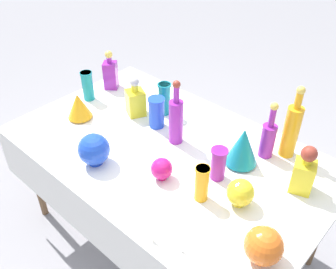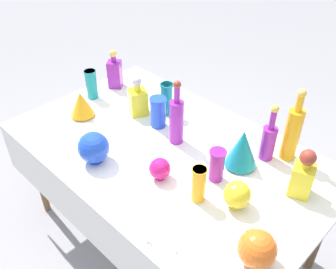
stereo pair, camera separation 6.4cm
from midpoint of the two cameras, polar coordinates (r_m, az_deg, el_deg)
name	(u,v)px [view 1 (the left image)]	position (r m, az deg, el deg)	size (l,w,h in m)	color
ground_plane	(168,236)	(2.62, -0.73, -15.21)	(40.00, 40.00, 0.00)	gray
display_table	(163,160)	(2.09, -1.58, -3.90)	(1.78, 1.10, 0.76)	white
tall_bottle_0	(268,137)	(2.03, 14.15, -0.42)	(0.08, 0.08, 0.33)	purple
tall_bottle_1	(292,129)	(2.04, 17.46, 0.81)	(0.08, 0.08, 0.42)	orange
tall_bottle_2	(176,119)	(2.05, 0.33, 2.34)	(0.08, 0.08, 0.39)	purple
square_decanter_0	(111,73)	(2.62, -9.46, 9.19)	(0.12, 0.12, 0.27)	purple
square_decanter_1	(304,171)	(1.87, 19.10, -5.35)	(0.13, 0.13, 0.26)	yellow
square_decanter_2	(136,100)	(2.32, -5.77, 5.20)	(0.14, 0.14, 0.26)	yellow
slender_vase_0	(202,183)	(1.74, 4.12, -7.34)	(0.07, 0.07, 0.19)	orange
slender_vase_1	(164,98)	(2.31, -1.37, 5.59)	(0.08, 0.08, 0.21)	teal
slender_vase_2	(88,85)	(2.52, -12.89, 7.35)	(0.08, 0.08, 0.20)	teal
slender_vase_3	(218,163)	(1.85, 6.67, -4.38)	(0.09, 0.09, 0.18)	purple
slender_vase_4	(157,112)	(2.20, -2.59, 3.49)	(0.10, 0.10, 0.19)	blue
fluted_vase_0	(79,106)	(2.34, -14.23, 4.25)	(0.15, 0.15, 0.17)	orange
fluted_vase_1	(243,146)	(1.94, 10.39, -1.78)	(0.17, 0.17, 0.22)	teal
round_bowl_0	(264,246)	(1.56, 13.20, -16.20)	(0.16, 0.16, 0.17)	orange
round_bowl_1	(94,149)	(1.97, -12.14, -2.24)	(0.17, 0.17, 0.18)	blue
round_bowl_2	(162,169)	(1.86, -1.97, -5.26)	(0.11, 0.11, 0.12)	#C61972
round_bowl_3	(240,193)	(1.75, 9.93, -8.73)	(0.13, 0.13, 0.14)	yellow
price_tag_left	(177,245)	(1.60, 0.18, -16.53)	(0.06, 0.01, 0.04)	white
price_tag_center	(150,235)	(1.64, -3.97, -15.11)	(0.05, 0.01, 0.05)	white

